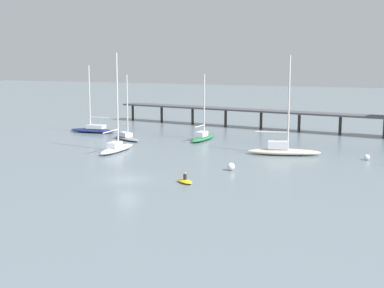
{
  "coord_description": "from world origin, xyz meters",
  "views": [
    {
      "loc": [
        29.88,
        -49.73,
        12.72
      ],
      "look_at": [
        0.0,
        16.31,
        1.5
      ],
      "focal_mm": 52.14,
      "sensor_mm": 36.0,
      "label": 1
    }
  ],
  "objects_px": {
    "pier": "(335,108)",
    "sailboat_white": "(116,146)",
    "sailboat_green": "(203,136)",
    "mooring_buoy_near": "(367,157)",
    "sailboat_cream": "(283,149)",
    "sailboat_navy": "(93,129)",
    "dinghy_yellow": "(185,181)",
    "mooring_buoy_inner": "(231,167)",
    "sailboat_gray": "(126,136)"
  },
  "relations": [
    {
      "from": "pier",
      "to": "mooring_buoy_inner",
      "type": "xyz_separation_m",
      "value": [
        -5.19,
        -36.11,
        -3.95
      ]
    },
    {
      "from": "sailboat_white",
      "to": "sailboat_cream",
      "type": "bearing_deg",
      "value": 17.89
    },
    {
      "from": "sailboat_white",
      "to": "sailboat_green",
      "type": "height_order",
      "value": "sailboat_white"
    },
    {
      "from": "sailboat_white",
      "to": "sailboat_green",
      "type": "bearing_deg",
      "value": 66.27
    },
    {
      "from": "mooring_buoy_near",
      "to": "sailboat_white",
      "type": "bearing_deg",
      "value": -166.7
    },
    {
      "from": "sailboat_cream",
      "to": "mooring_buoy_inner",
      "type": "bearing_deg",
      "value": -102.17
    },
    {
      "from": "sailboat_cream",
      "to": "sailboat_gray",
      "type": "height_order",
      "value": "sailboat_cream"
    },
    {
      "from": "pier",
      "to": "sailboat_white",
      "type": "bearing_deg",
      "value": -128.06
    },
    {
      "from": "sailboat_green",
      "to": "mooring_buoy_inner",
      "type": "distance_m",
      "value": 23.75
    },
    {
      "from": "sailboat_navy",
      "to": "mooring_buoy_inner",
      "type": "xyz_separation_m",
      "value": [
        32.98,
        -20.85,
        -0.21
      ]
    },
    {
      "from": "sailboat_white",
      "to": "sailboat_navy",
      "type": "bearing_deg",
      "value": 132.93
    },
    {
      "from": "pier",
      "to": "mooring_buoy_inner",
      "type": "relative_size",
      "value": 66.34
    },
    {
      "from": "sailboat_navy",
      "to": "mooring_buoy_near",
      "type": "xyz_separation_m",
      "value": [
        46.31,
        -7.73,
        -0.29
      ]
    },
    {
      "from": "sailboat_cream",
      "to": "sailboat_gray",
      "type": "xyz_separation_m",
      "value": [
        -26.02,
        3.34,
        -0.17
      ]
    },
    {
      "from": "sailboat_navy",
      "to": "mooring_buoy_inner",
      "type": "relative_size",
      "value": 12.77
    },
    {
      "from": "dinghy_yellow",
      "to": "sailboat_green",
      "type": "bearing_deg",
      "value": 109.75
    },
    {
      "from": "sailboat_white",
      "to": "sailboat_gray",
      "type": "relative_size",
      "value": 1.32
    },
    {
      "from": "pier",
      "to": "dinghy_yellow",
      "type": "bearing_deg",
      "value": -99.31
    },
    {
      "from": "sailboat_cream",
      "to": "sailboat_navy",
      "type": "height_order",
      "value": "sailboat_cream"
    },
    {
      "from": "dinghy_yellow",
      "to": "mooring_buoy_inner",
      "type": "bearing_deg",
      "value": 75.66
    },
    {
      "from": "sailboat_cream",
      "to": "sailboat_green",
      "type": "bearing_deg",
      "value": 152.1
    },
    {
      "from": "sailboat_cream",
      "to": "sailboat_navy",
      "type": "bearing_deg",
      "value": 166.76
    },
    {
      "from": "sailboat_white",
      "to": "mooring_buoy_inner",
      "type": "distance_m",
      "value": 19.55
    },
    {
      "from": "dinghy_yellow",
      "to": "mooring_buoy_near",
      "type": "xyz_separation_m",
      "value": [
        15.38,
        21.13,
        0.15
      ]
    },
    {
      "from": "pier",
      "to": "mooring_buoy_near",
      "type": "bearing_deg",
      "value": -70.5
    },
    {
      "from": "sailboat_white",
      "to": "sailboat_green",
      "type": "distance_m",
      "value": 16.18
    },
    {
      "from": "sailboat_gray",
      "to": "mooring_buoy_near",
      "type": "xyz_separation_m",
      "value": [
        36.66,
        -2.68,
        -0.25
      ]
    },
    {
      "from": "sailboat_gray",
      "to": "mooring_buoy_inner",
      "type": "height_order",
      "value": "sailboat_gray"
    },
    {
      "from": "sailboat_navy",
      "to": "sailboat_green",
      "type": "xyz_separation_m",
      "value": [
        20.76,
        -0.5,
        0.01
      ]
    },
    {
      "from": "pier",
      "to": "mooring_buoy_near",
      "type": "relative_size",
      "value": 80.5
    },
    {
      "from": "sailboat_gray",
      "to": "pier",
      "type": "bearing_deg",
      "value": 35.46
    },
    {
      "from": "pier",
      "to": "sailboat_cream",
      "type": "bearing_deg",
      "value": -96.03
    },
    {
      "from": "pier",
      "to": "sailboat_navy",
      "type": "height_order",
      "value": "sailboat_navy"
    },
    {
      "from": "sailboat_cream",
      "to": "sailboat_gray",
      "type": "distance_m",
      "value": 26.23
    },
    {
      "from": "sailboat_green",
      "to": "mooring_buoy_near",
      "type": "distance_m",
      "value": 26.56
    },
    {
      "from": "sailboat_gray",
      "to": "mooring_buoy_near",
      "type": "distance_m",
      "value": 36.76
    },
    {
      "from": "pier",
      "to": "sailboat_navy",
      "type": "relative_size",
      "value": 5.19
    },
    {
      "from": "sailboat_cream",
      "to": "mooring_buoy_near",
      "type": "bearing_deg",
      "value": 3.55
    },
    {
      "from": "sailboat_gray",
      "to": "mooring_buoy_inner",
      "type": "bearing_deg",
      "value": -34.1
    },
    {
      "from": "sailboat_white",
      "to": "sailboat_gray",
      "type": "xyz_separation_m",
      "value": [
        -4.59,
        10.25,
        -0.15
      ]
    },
    {
      "from": "sailboat_white",
      "to": "dinghy_yellow",
      "type": "distance_m",
      "value": 21.51
    },
    {
      "from": "sailboat_white",
      "to": "mooring_buoy_inner",
      "type": "relative_size",
      "value": 14.92
    },
    {
      "from": "pier",
      "to": "sailboat_white",
      "type": "height_order",
      "value": "sailboat_white"
    },
    {
      "from": "sailboat_gray",
      "to": "mooring_buoy_inner",
      "type": "relative_size",
      "value": 11.31
    },
    {
      "from": "sailboat_cream",
      "to": "mooring_buoy_inner",
      "type": "distance_m",
      "value": 12.75
    },
    {
      "from": "sailboat_gray",
      "to": "sailboat_navy",
      "type": "xyz_separation_m",
      "value": [
        -9.65,
        5.06,
        0.03
      ]
    },
    {
      "from": "sailboat_white",
      "to": "mooring_buoy_near",
      "type": "bearing_deg",
      "value": 13.3
    },
    {
      "from": "sailboat_navy",
      "to": "mooring_buoy_inner",
      "type": "distance_m",
      "value": 39.02
    },
    {
      "from": "pier",
      "to": "sailboat_green",
      "type": "distance_m",
      "value": 23.78
    },
    {
      "from": "sailboat_cream",
      "to": "sailboat_white",
      "type": "height_order",
      "value": "sailboat_white"
    }
  ]
}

